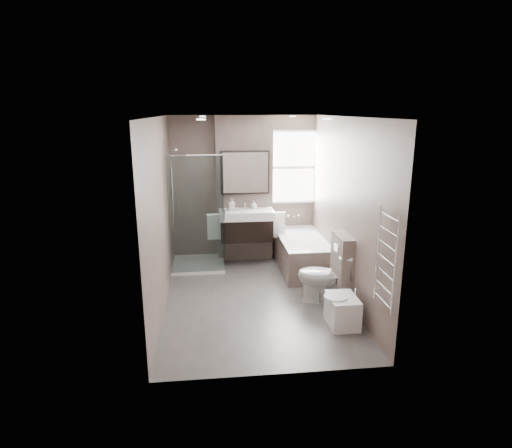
{
  "coord_description": "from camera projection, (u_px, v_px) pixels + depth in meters",
  "views": [
    {
      "loc": [
        -0.64,
        -5.78,
        2.69
      ],
      "look_at": [
        0.03,
        0.15,
        1.09
      ],
      "focal_mm": 30.0,
      "sensor_mm": 36.0,
      "label": 1
    }
  ],
  "objects": [
    {
      "name": "bidet",
      "position": [
        342.0,
        310.0,
        5.47
      ],
      "size": [
        0.42,
        0.49,
        0.51
      ],
      "color": "white",
      "rests_on": "ground"
    },
    {
      "name": "room",
      "position": [
        255.0,
        212.0,
        5.98
      ],
      "size": [
        2.7,
        3.9,
        2.7
      ],
      "color": "#504C4A",
      "rests_on": "ground"
    },
    {
      "name": "towel_right",
      "position": [
        278.0,
        225.0,
        7.54
      ],
      "size": [
        0.24,
        0.06,
        0.44
      ],
      "primitive_type": "cube",
      "color": "silver",
      "rests_on": "vanity_pier"
    },
    {
      "name": "vanity",
      "position": [
        246.0,
        225.0,
        7.49
      ],
      "size": [
        0.95,
        0.47,
        0.66
      ],
      "color": "black",
      "rests_on": "vanity_pier"
    },
    {
      "name": "toilet",
      "position": [
        324.0,
        276.0,
        6.1
      ],
      "size": [
        0.86,
        0.65,
        0.77
      ],
      "primitive_type": "imported",
      "rotation": [
        0.0,
        0.0,
        -1.9
      ],
      "color": "white",
      "rests_on": "ground"
    },
    {
      "name": "bathtub",
      "position": [
        301.0,
        252.0,
        7.39
      ],
      "size": [
        0.75,
        1.6,
        0.57
      ],
      "color": "#63554E",
      "rests_on": "ground"
    },
    {
      "name": "shower_enclosure",
      "position": [
        204.0,
        241.0,
        7.4
      ],
      "size": [
        0.9,
        0.9,
        2.0
      ],
      "color": "white",
      "rests_on": "ground"
    },
    {
      "name": "mirror_cabinet",
      "position": [
        245.0,
        173.0,
        7.44
      ],
      "size": [
        0.86,
        0.08,
        0.76
      ],
      "color": "black",
      "rests_on": "vanity_pier"
    },
    {
      "name": "window",
      "position": [
        293.0,
        167.0,
        7.78
      ],
      "size": [
        0.98,
        0.06,
        1.33
      ],
      "color": "white",
      "rests_on": "room"
    },
    {
      "name": "cistern_box",
      "position": [
        342.0,
        269.0,
        6.08
      ],
      "size": [
        0.19,
        0.55,
        1.0
      ],
      "color": "#63554E",
      "rests_on": "ground"
    },
    {
      "name": "vanity_pier",
      "position": [
        244.0,
        190.0,
        7.68
      ],
      "size": [
        1.0,
        0.25,
        2.6
      ],
      "primitive_type": "cube",
      "color": "#63554E",
      "rests_on": "ground"
    },
    {
      "name": "towel_left",
      "position": [
        214.0,
        227.0,
        7.42
      ],
      "size": [
        0.24,
        0.06,
        0.44
      ],
      "primitive_type": "cube",
      "color": "silver",
      "rests_on": "vanity_pier"
    },
    {
      "name": "soap_bottle_b",
      "position": [
        254.0,
        205.0,
        7.51
      ],
      "size": [
        0.11,
        0.11,
        0.14
      ],
      "primitive_type": "imported",
      "color": "white",
      "rests_on": "vanity"
    },
    {
      "name": "soap_bottle_a",
      "position": [
        232.0,
        204.0,
        7.39
      ],
      "size": [
        0.09,
        0.09,
        0.21
      ],
      "primitive_type": "imported",
      "color": "white",
      "rests_on": "vanity"
    },
    {
      "name": "towel_radiator",
      "position": [
        386.0,
        260.0,
        4.62
      ],
      "size": [
        0.03,
        0.49,
        1.1
      ],
      "color": "silver",
      "rests_on": "room"
    }
  ]
}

